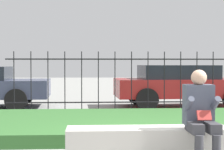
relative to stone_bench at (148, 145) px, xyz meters
The scene contains 5 objects.
stone_bench is the anchor object (origin of this frame).
person_seated_reader 0.86m from the stone_bench, 22.62° to the right, with size 0.42×0.73×1.24m.
grass_berm 2.38m from the stone_bench, 83.55° to the left, with size 8.42×3.32×0.22m.
iron_fence 4.56m from the stone_bench, 86.61° to the left, with size 6.42×0.03×1.63m.
car_parked_center 6.48m from the stone_bench, 72.21° to the left, with size 4.14×1.99×1.27m.
Camera 1 is at (-1.05, -5.08, 1.33)m, focal length 60.00 mm.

